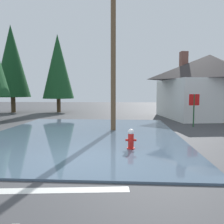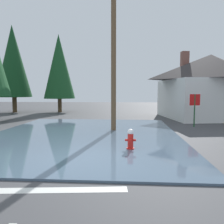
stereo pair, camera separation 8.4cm
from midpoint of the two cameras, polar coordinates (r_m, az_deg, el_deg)
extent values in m
cube|color=#424244|center=(7.64, -6.84, -12.31)|extent=(80.00, 80.00, 0.10)
cube|color=#4C6075|center=(11.84, -7.25, -5.62)|extent=(9.54, 12.14, 0.07)
cube|color=silver|center=(5.61, -14.78, -18.49)|extent=(3.44, 0.64, 0.01)
cylinder|color=red|center=(8.80, 4.48, -9.26)|extent=(0.30, 0.30, 0.10)
cylinder|color=red|center=(8.73, 4.49, -7.21)|extent=(0.22, 0.22, 0.54)
sphere|color=white|center=(8.66, 4.51, -5.03)|extent=(0.24, 0.24, 0.24)
cylinder|color=red|center=(8.72, 3.44, -7.03)|extent=(0.10, 0.09, 0.09)
cylinder|color=red|center=(8.73, 5.54, -7.04)|extent=(0.10, 0.09, 0.09)
cylinder|color=red|center=(8.57, 4.51, -7.26)|extent=(0.11, 0.10, 0.11)
cylinder|color=brown|center=(12.94, 0.13, 15.42)|extent=(0.28, 0.28, 9.08)
cylinder|color=#1E4C28|center=(15.18, 19.70, 0.33)|extent=(0.08, 0.08, 2.07)
cube|color=white|center=(15.14, 19.78, 2.91)|extent=(0.73, 0.18, 0.75)
cube|color=red|center=(15.14, 19.78, 2.91)|extent=(0.69, 0.18, 0.70)
cube|color=silver|center=(20.96, 22.92, 3.05)|extent=(7.99, 7.64, 3.22)
pyramid|color=#332D2D|center=(21.05, 23.18, 10.30)|extent=(8.63, 8.25, 2.09)
cube|color=brown|center=(21.43, 17.43, 11.79)|extent=(0.69, 0.69, 1.89)
cylinder|color=#4C3823|center=(25.28, -13.33, 1.65)|extent=(0.42, 0.42, 1.49)
cone|color=#194723|center=(25.37, -13.53, 11.05)|extent=(3.32, 3.32, 6.81)
cylinder|color=#4C3823|center=(26.55, -23.62, 1.70)|extent=(0.46, 0.46, 1.66)
cone|color=#143D1E|center=(26.71, -23.99, 11.60)|extent=(3.68, 3.68, 7.55)
camera|label=1|loc=(0.04, -90.23, -0.02)|focal=36.40mm
camera|label=2|loc=(0.04, 89.77, 0.02)|focal=36.40mm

